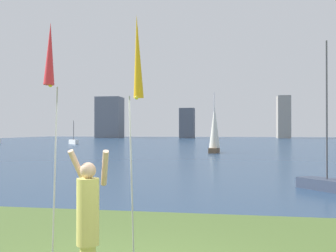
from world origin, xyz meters
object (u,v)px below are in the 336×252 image
person (88,212)px  sailboat_1 (327,183)px  kite_flag_right (137,62)px  sailboat_4 (74,142)px  kite_flag_left (50,61)px  sailboat_5 (214,130)px

person → sailboat_1: size_ratio=0.35×
kite_flag_right → person: bearing=-139.5°
person → sailboat_4: sailboat_4 is taller
kite_flag_left → sailboat_1: (5.76, 9.15, -2.84)m
kite_flag_left → sailboat_4: (-21.41, 51.35, -2.73)m
kite_flag_right → sailboat_1: sailboat_1 is taller
kite_flag_right → sailboat_5: size_ratio=0.70×
person → sailboat_1: sailboat_1 is taller
person → kite_flag_left: bearing=176.9°
kite_flag_right → sailboat_5: bearing=91.2°
kite_flag_right → sailboat_1: 10.18m
kite_flag_right → sailboat_1: bearing=62.3°
kite_flag_right → sailboat_4: (-22.62, 50.85, -2.77)m
sailboat_4 → sailboat_1: bearing=-57.2°
sailboat_1 → sailboat_5: size_ratio=0.94×
sailboat_5 → sailboat_1: bearing=-77.0°
kite_flag_left → kite_flag_right: size_ratio=0.95×
person → kite_flag_right: size_ratio=0.46×
person → kite_flag_right: kite_flag_right is taller
sailboat_4 → sailboat_5: (21.96, -19.67, 1.76)m
kite_flag_right → sailboat_4: size_ratio=1.11×
sailboat_1 → sailboat_5: (-5.21, 22.54, 1.86)m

